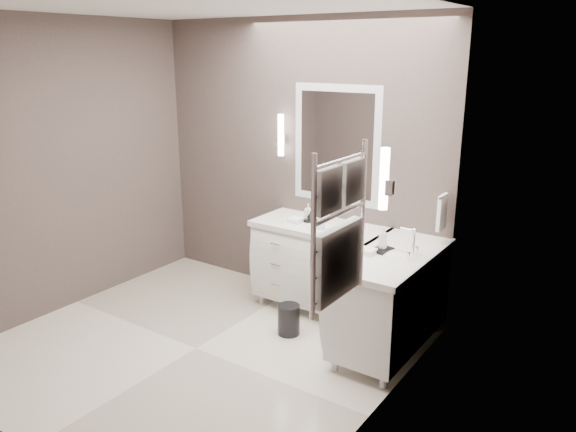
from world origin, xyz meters
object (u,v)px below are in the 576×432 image
Objects in this scene: vanity_back at (319,261)px; waste_bin at (289,320)px; vanity_right at (391,295)px; towel_ladder at (339,236)px.

vanity_back is 4.60× the size of waste_bin.
vanity_back is 1.00× the size of vanity_right.
vanity_back and vanity_right have the same top height.
vanity_back is at bearing 159.62° from vanity_right.
towel_ladder is 1.95m from waste_bin.
vanity_right is at bearing 99.84° from towel_ladder.
waste_bin is at bearing 135.17° from towel_ladder.
towel_ladder is (0.23, -1.30, 0.91)m from vanity_right.
vanity_back is at bearing 124.10° from towel_ladder.
vanity_right reaches higher than waste_bin.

